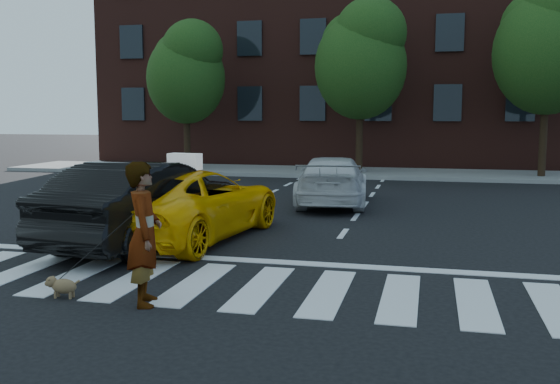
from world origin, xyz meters
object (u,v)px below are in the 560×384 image
at_px(tree_right, 549,40).
at_px(woman, 144,234).
at_px(dog, 61,285).
at_px(tree_left, 187,69).
at_px(taxi, 189,203).
at_px(black_sedan, 145,202).
at_px(tree_mid, 361,55).
at_px(white_suv, 333,181).

bearing_deg(tree_right, woman, -113.34).
distance_m(tree_right, dog, 20.88).
distance_m(woman, dog, 1.49).
bearing_deg(tree_left, taxi, -67.94).
bearing_deg(tree_right, black_sedan, -123.33).
relative_size(tree_mid, white_suv, 1.54).
bearing_deg(tree_left, woman, -69.71).
xyz_separation_m(tree_mid, white_suv, (0.18, -8.37, -4.18)).
bearing_deg(white_suv, taxi, 62.74).
distance_m(tree_left, taxi, 15.28).
height_order(woman, dog, woman).
distance_m(tree_left, woman, 19.61).
bearing_deg(tree_left, white_suv, -47.48).
height_order(black_sedan, white_suv, black_sedan).
distance_m(tree_right, taxi, 17.00).
height_order(tree_right, woman, tree_right).
relative_size(tree_left, tree_mid, 0.92).
distance_m(taxi, white_suv, 5.76).
bearing_deg(black_sedan, woman, 123.25).
relative_size(tree_mid, black_sedan, 1.44).
relative_size(tree_right, woman, 4.04).
bearing_deg(woman, taxi, -6.28).
bearing_deg(tree_left, tree_right, -0.00).
height_order(tree_left, tree_mid, tree_mid).
bearing_deg(tree_mid, taxi, -98.02).
bearing_deg(taxi, tree_mid, -91.34).
bearing_deg(white_suv, tree_mid, -94.54).
height_order(taxi, dog, taxi).
bearing_deg(woman, dog, 69.44).
height_order(tree_left, taxi, tree_left).
distance_m(tree_right, woman, 20.17).
xyz_separation_m(tree_right, taxi, (-8.93, -13.73, -4.55)).
xyz_separation_m(taxi, woman, (1.12, -4.36, 0.24)).
height_order(tree_mid, black_sedan, tree_mid).
bearing_deg(dog, taxi, 82.57).
bearing_deg(tree_right, dog, -116.63).
distance_m(tree_mid, taxi, 14.47).
relative_size(taxi, white_suv, 1.10).
relative_size(taxi, woman, 2.68).
bearing_deg(white_suv, woman, 78.45).
bearing_deg(black_sedan, tree_left, -63.44).
xyz_separation_m(tree_mid, tree_right, (7.00, -0.00, 0.41)).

